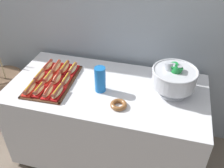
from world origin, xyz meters
TOP-DOWN VIEW (x-y plane):
  - ground_plane at (0.00, 0.00)m, footprint 10.00×10.00m
  - buffet_table at (0.00, 0.00)m, footprint 1.56×0.78m
  - floor_vase at (-1.09, 0.14)m, footprint 0.46×0.46m
  - serving_tray at (-0.44, -0.04)m, footprint 0.35×0.54m
  - hot_dog_0 at (-0.55, -0.21)m, footprint 0.08×0.18m
  - hot_dog_1 at (-0.47, -0.21)m, footprint 0.06×0.15m
  - hot_dog_2 at (-0.40, -0.20)m, footprint 0.08×0.17m
  - hot_dog_3 at (-0.32, -0.20)m, footprint 0.07×0.18m
  - hot_dog_4 at (-0.55, -0.05)m, footprint 0.07×0.17m
  - hot_dog_5 at (-0.48, -0.04)m, footprint 0.07×0.16m
  - hot_dog_6 at (-0.41, -0.04)m, footprint 0.08×0.17m
  - hot_dog_7 at (-0.33, -0.04)m, footprint 0.07×0.16m
  - hot_dog_8 at (-0.56, 0.12)m, footprint 0.06×0.15m
  - hot_dog_9 at (-0.49, 0.12)m, footprint 0.08×0.19m
  - hot_dog_10 at (-0.41, 0.13)m, footprint 0.07×0.18m
  - hot_dog_11 at (-0.34, 0.13)m, footprint 0.07×0.17m
  - punch_bowl at (0.50, 0.06)m, footprint 0.33×0.33m
  - cup_stack at (-0.04, -0.05)m, footprint 0.08×0.08m
  - donut at (0.14, -0.20)m, footprint 0.12×0.12m

SIDE VIEW (x-z plane):
  - ground_plane at x=0.00m, z-range 0.00..0.00m
  - floor_vase at x=-1.09m, z-range -0.24..0.82m
  - buffet_table at x=0.00m, z-range 0.02..0.77m
  - serving_tray at x=-0.44m, z-range 0.75..0.76m
  - donut at x=0.14m, z-range 0.75..0.78m
  - hot_dog_7 at x=-0.33m, z-range 0.76..0.81m
  - hot_dog_9 at x=-0.49m, z-range 0.76..0.81m
  - hot_dog_2 at x=-0.40m, z-range 0.76..0.81m
  - hot_dog_11 at x=-0.34m, z-range 0.76..0.81m
  - hot_dog_6 at x=-0.41m, z-range 0.76..0.82m
  - hot_dog_1 at x=-0.47m, z-range 0.76..0.82m
  - hot_dog_5 at x=-0.48m, z-range 0.76..0.82m
  - hot_dog_0 at x=-0.55m, z-range 0.76..0.82m
  - hot_dog_10 at x=-0.41m, z-range 0.76..0.82m
  - hot_dog_8 at x=-0.56m, z-range 0.76..0.82m
  - hot_dog_4 at x=-0.55m, z-range 0.76..0.82m
  - hot_dog_3 at x=-0.32m, z-range 0.76..0.82m
  - cup_stack at x=-0.04m, z-range 0.75..0.96m
  - punch_bowl at x=0.50m, z-range 0.76..1.02m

